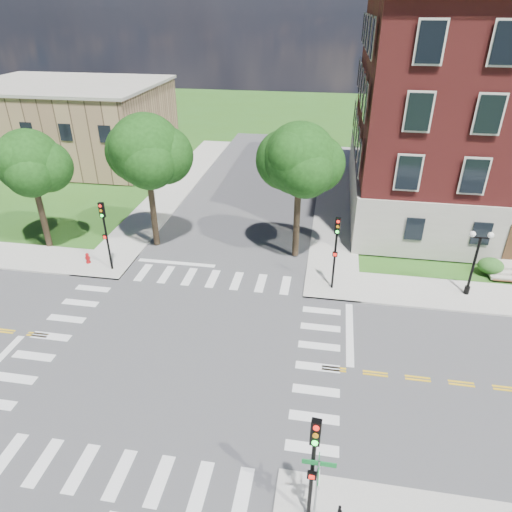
% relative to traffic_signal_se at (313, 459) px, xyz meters
% --- Properties ---
extents(ground, '(160.00, 160.00, 0.00)m').
position_rel_traffic_signal_se_xyz_m(ground, '(-7.23, 7.72, -3.19)').
color(ground, '#2C5718').
rests_on(ground, ground).
extents(road_ew, '(90.00, 12.00, 0.01)m').
position_rel_traffic_signal_se_xyz_m(road_ew, '(-7.23, 7.72, -3.18)').
color(road_ew, '#3D3D3F').
rests_on(road_ew, ground).
extents(road_ns, '(12.00, 90.00, 0.01)m').
position_rel_traffic_signal_se_xyz_m(road_ns, '(-7.23, 7.72, -3.18)').
color(road_ns, '#3D3D3F').
rests_on(road_ns, ground).
extents(sidewalk_ne, '(34.00, 34.00, 0.12)m').
position_rel_traffic_signal_se_xyz_m(sidewalk_ne, '(8.15, 23.09, -3.13)').
color(sidewalk_ne, '#9E9B93').
rests_on(sidewalk_ne, ground).
extents(sidewalk_nw, '(34.00, 34.00, 0.12)m').
position_rel_traffic_signal_se_xyz_m(sidewalk_nw, '(-22.60, 23.09, -3.13)').
color(sidewalk_nw, '#9E9B93').
rests_on(sidewalk_nw, ground).
extents(crosswalk_east, '(2.20, 10.20, 0.02)m').
position_rel_traffic_signal_se_xyz_m(crosswalk_east, '(-0.03, 7.72, -3.19)').
color(crosswalk_east, silver).
rests_on(crosswalk_east, ground).
extents(stop_bar_east, '(0.40, 5.50, 0.00)m').
position_rel_traffic_signal_se_xyz_m(stop_bar_east, '(1.57, 10.72, -3.19)').
color(stop_bar_east, silver).
rests_on(stop_bar_east, ground).
extents(secondary_building, '(20.40, 15.40, 8.30)m').
position_rel_traffic_signal_se_xyz_m(secondary_building, '(-29.23, 37.72, 1.09)').
color(secondary_building, '#856449').
rests_on(secondary_building, ground).
extents(tree_b, '(4.38, 4.38, 8.55)m').
position_rel_traffic_signal_se_xyz_m(tree_b, '(-20.29, 17.33, 3.25)').
color(tree_b, '#302618').
rests_on(tree_b, ground).
extents(tree_c, '(4.95, 4.95, 9.53)m').
position_rel_traffic_signal_se_xyz_m(tree_c, '(-12.53, 18.92, 3.96)').
color(tree_c, '#302618').
rests_on(tree_c, ground).
extents(tree_d, '(4.71, 4.71, 9.37)m').
position_rel_traffic_signal_se_xyz_m(tree_d, '(-2.18, 18.90, 3.91)').
color(tree_d, '#302618').
rests_on(tree_d, ground).
extents(traffic_signal_se, '(0.34, 0.38, 4.80)m').
position_rel_traffic_signal_se_xyz_m(traffic_signal_se, '(0.00, 0.00, 0.00)').
color(traffic_signal_se, black).
rests_on(traffic_signal_se, ground).
extents(traffic_signal_ne, '(0.35, 0.40, 4.80)m').
position_rel_traffic_signal_se_xyz_m(traffic_signal_ne, '(0.50, 14.98, 0.00)').
color(traffic_signal_ne, black).
rests_on(traffic_signal_ne, ground).
extents(traffic_signal_nw, '(0.33, 0.37, 4.80)m').
position_rel_traffic_signal_se_xyz_m(traffic_signal_nw, '(-14.21, 14.87, 0.00)').
color(traffic_signal_nw, black).
rests_on(traffic_signal_nw, ground).
extents(twin_lamp_west, '(1.36, 0.36, 4.23)m').
position_rel_traffic_signal_se_xyz_m(twin_lamp_west, '(8.71, 15.69, -0.66)').
color(twin_lamp_west, black).
rests_on(twin_lamp_west, ground).
extents(street_sign_pole, '(1.10, 1.10, 3.10)m').
position_rel_traffic_signal_se_xyz_m(street_sign_pole, '(0.20, -0.07, -0.88)').
color(street_sign_pole, gray).
rests_on(street_sign_pole, ground).
extents(fire_hydrant, '(0.35, 0.35, 0.75)m').
position_rel_traffic_signal_se_xyz_m(fire_hydrant, '(-16.19, 15.38, -2.72)').
color(fire_hydrant, '#970B0E').
rests_on(fire_hydrant, ground).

